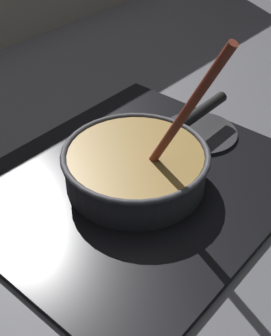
# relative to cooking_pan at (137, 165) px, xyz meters

# --- Properties ---
(ground) EXTENTS (2.40, 1.60, 0.04)m
(ground) POSITION_rel_cooking_pan_xyz_m (0.00, -0.11, -0.07)
(ground) COLOR #4C4C51
(hob_plate) EXTENTS (0.56, 0.48, 0.01)m
(hob_plate) POSITION_rel_cooking_pan_xyz_m (-0.00, 0.00, -0.04)
(hob_plate) COLOR black
(hob_plate) RESTS_ON ground
(burner_ring) EXTENTS (0.20, 0.20, 0.01)m
(burner_ring) POSITION_rel_cooking_pan_xyz_m (-0.00, 0.00, -0.03)
(burner_ring) COLOR #592D0C
(burner_ring) RESTS_ON hob_plate
(spare_burner) EXTENTS (0.15, 0.15, 0.01)m
(spare_burner) POSITION_rel_cooking_pan_xyz_m (0.20, 0.00, -0.03)
(spare_burner) COLOR #262628
(spare_burner) RESTS_ON hob_plate
(cooking_pan) EXTENTS (0.40, 0.29, 0.30)m
(cooking_pan) POSITION_rel_cooking_pan_xyz_m (0.00, 0.00, 0.00)
(cooking_pan) COLOR #38383D
(cooking_pan) RESTS_ON hob_plate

